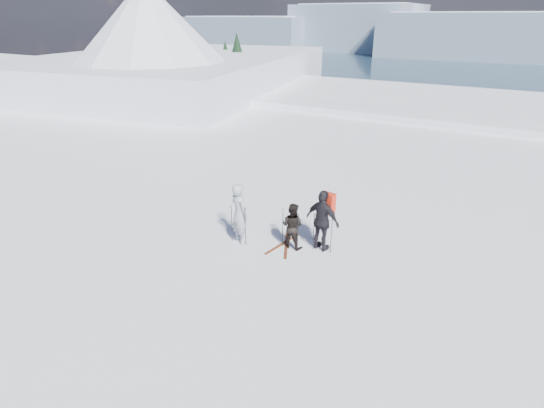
{
  "coord_description": "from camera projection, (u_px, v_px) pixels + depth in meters",
  "views": [
    {
      "loc": [
        3.58,
        -6.9,
        6.77
      ],
      "look_at": [
        -2.04,
        3.0,
        1.67
      ],
      "focal_mm": 28.0,
      "sensor_mm": 36.0,
      "label": 1
    }
  ],
  "objects": [
    {
      "name": "lake_basin",
      "position": [
        448.0,
        184.0,
        36.33
      ],
      "size": [
        820.0,
        820.0,
        71.62
      ],
      "color": "white",
      "rests_on": "ground"
    },
    {
      "name": "near_ridge",
      "position": [
        195.0,
        116.0,
        46.51
      ],
      "size": [
        31.37,
        35.68,
        25.62
      ],
      "color": "white",
      "rests_on": "ground"
    },
    {
      "name": "skier_grey",
      "position": [
        239.0,
        213.0,
        13.43
      ],
      "size": [
        0.87,
        0.74,
        2.01
      ],
      "primitive_type": "imported",
      "rotation": [
        0.0,
        0.0,
        2.71
      ],
      "color": "#9AA2A8",
      "rests_on": "ground"
    },
    {
      "name": "skier_dark",
      "position": [
        292.0,
        226.0,
        13.21
      ],
      "size": [
        0.74,
        0.58,
        1.5
      ],
      "primitive_type": "imported",
      "rotation": [
        0.0,
        0.0,
        3.13
      ],
      "color": "black",
      "rests_on": "ground"
    },
    {
      "name": "skier_pack",
      "position": [
        322.0,
        221.0,
        12.97
      ],
      "size": [
        1.23,
        0.69,
        1.98
      ],
      "primitive_type": "imported",
      "rotation": [
        0.0,
        0.0,
        2.95
      ],
      "color": "black",
      "rests_on": "ground"
    },
    {
      "name": "backpack",
      "position": [
        329.0,
        179.0,
        12.61
      ],
      "size": [
        0.46,
        0.31,
        0.62
      ],
      "primitive_type": "cube",
      "rotation": [
        0.0,
        0.0,
        2.95
      ],
      "color": "red",
      "rests_on": "skier_pack"
    },
    {
      "name": "ski_poles",
      "position": [
        283.0,
        229.0,
        13.23
      ],
      "size": [
        3.11,
        0.93,
        1.36
      ],
      "color": "black",
      "rests_on": "ground"
    },
    {
      "name": "skis_loose",
      "position": [
        284.0,
        244.0,
        13.62
      ],
      "size": [
        0.82,
        1.69,
        0.03
      ],
      "color": "black",
      "rests_on": "ground"
    }
  ]
}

